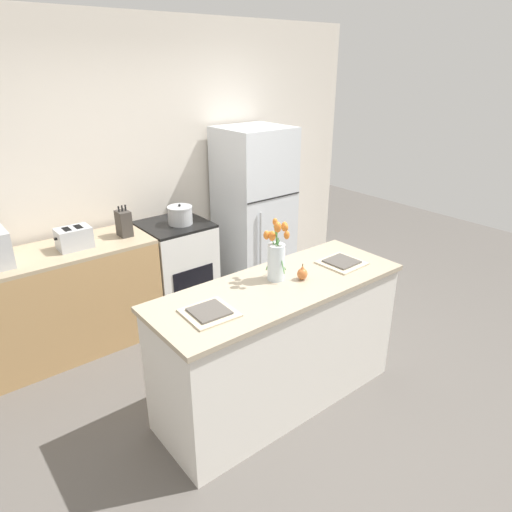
{
  "coord_description": "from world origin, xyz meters",
  "views": [
    {
      "loc": [
        -1.81,
        -2.01,
        2.3
      ],
      "look_at": [
        0.0,
        0.25,
        1.06
      ],
      "focal_mm": 32.0,
      "sensor_mm": 36.0,
      "label": 1
    }
  ],
  "objects_px": {
    "flower_vase": "(276,256)",
    "cooking_pot": "(180,215)",
    "refrigerator": "(254,210)",
    "plate_setting_right": "(342,262)",
    "toaster": "(74,238)",
    "knife_block": "(124,223)",
    "pear_figurine": "(302,273)",
    "plate_setting_left": "(209,312)",
    "stove_range": "(177,268)"
  },
  "relations": [
    {
      "from": "flower_vase",
      "to": "cooking_pot",
      "type": "xyz_separation_m",
      "value": [
        0.11,
        1.47,
        -0.11
      ]
    },
    {
      "from": "refrigerator",
      "to": "flower_vase",
      "type": "relative_size",
      "value": 4.0
    },
    {
      "from": "flower_vase",
      "to": "plate_setting_right",
      "type": "xyz_separation_m",
      "value": [
        0.54,
        -0.11,
        -0.16
      ]
    },
    {
      "from": "flower_vase",
      "to": "plate_setting_right",
      "type": "distance_m",
      "value": 0.58
    },
    {
      "from": "plate_setting_right",
      "to": "toaster",
      "type": "xyz_separation_m",
      "value": [
        -1.4,
        1.59,
        0.05
      ]
    },
    {
      "from": "knife_block",
      "to": "toaster",
      "type": "bearing_deg",
      "value": -177.74
    },
    {
      "from": "pear_figurine",
      "to": "plate_setting_right",
      "type": "height_order",
      "value": "pear_figurine"
    },
    {
      "from": "flower_vase",
      "to": "pear_figurine",
      "type": "bearing_deg",
      "value": -40.04
    },
    {
      "from": "plate_setting_left",
      "to": "knife_block",
      "type": "bearing_deg",
      "value": 83.44
    },
    {
      "from": "refrigerator",
      "to": "cooking_pot",
      "type": "distance_m",
      "value": 0.92
    },
    {
      "from": "toaster",
      "to": "cooking_pot",
      "type": "relative_size",
      "value": 1.22
    },
    {
      "from": "stove_range",
      "to": "plate_setting_right",
      "type": "height_order",
      "value": "plate_setting_right"
    },
    {
      "from": "refrigerator",
      "to": "toaster",
      "type": "height_order",
      "value": "refrigerator"
    },
    {
      "from": "plate_setting_left",
      "to": "knife_block",
      "type": "relative_size",
      "value": 1.1
    },
    {
      "from": "flower_vase",
      "to": "plate_setting_left",
      "type": "relative_size",
      "value": 1.44
    },
    {
      "from": "cooking_pot",
      "to": "knife_block",
      "type": "distance_m",
      "value": 0.53
    },
    {
      "from": "plate_setting_left",
      "to": "refrigerator",
      "type": "bearing_deg",
      "value": 45.13
    },
    {
      "from": "flower_vase",
      "to": "toaster",
      "type": "bearing_deg",
      "value": 119.88
    },
    {
      "from": "stove_range",
      "to": "plate_setting_left",
      "type": "xyz_separation_m",
      "value": [
        -0.67,
        -1.63,
        0.5
      ]
    },
    {
      "from": "plate_setting_left",
      "to": "knife_block",
      "type": "distance_m",
      "value": 1.62
    },
    {
      "from": "knife_block",
      "to": "stove_range",
      "type": "bearing_deg",
      "value": 2.93
    },
    {
      "from": "flower_vase",
      "to": "plate_setting_right",
      "type": "height_order",
      "value": "flower_vase"
    },
    {
      "from": "pear_figurine",
      "to": "knife_block",
      "type": "height_order",
      "value": "knife_block"
    },
    {
      "from": "flower_vase",
      "to": "pear_figurine",
      "type": "height_order",
      "value": "flower_vase"
    },
    {
      "from": "stove_range",
      "to": "knife_block",
      "type": "bearing_deg",
      "value": -177.07
    },
    {
      "from": "flower_vase",
      "to": "knife_block",
      "type": "distance_m",
      "value": 1.56
    },
    {
      "from": "stove_range",
      "to": "plate_setting_right",
      "type": "xyz_separation_m",
      "value": [
        0.47,
        -1.63,
        0.5
      ]
    },
    {
      "from": "refrigerator",
      "to": "flower_vase",
      "type": "height_order",
      "value": "refrigerator"
    },
    {
      "from": "knife_block",
      "to": "plate_setting_right",
      "type": "bearing_deg",
      "value": -59.01
    },
    {
      "from": "stove_range",
      "to": "refrigerator",
      "type": "height_order",
      "value": "refrigerator"
    },
    {
      "from": "plate_setting_left",
      "to": "knife_block",
      "type": "xyz_separation_m",
      "value": [
        0.18,
        1.61,
        0.07
      ]
    },
    {
      "from": "toaster",
      "to": "stove_range",
      "type": "bearing_deg",
      "value": 2.62
    },
    {
      "from": "plate_setting_left",
      "to": "pear_figurine",
      "type": "bearing_deg",
      "value": -0.65
    },
    {
      "from": "knife_block",
      "to": "refrigerator",
      "type": "bearing_deg",
      "value": 1.03
    },
    {
      "from": "refrigerator",
      "to": "cooking_pot",
      "type": "height_order",
      "value": "refrigerator"
    },
    {
      "from": "cooking_pot",
      "to": "plate_setting_left",
      "type": "bearing_deg",
      "value": -114.38
    },
    {
      "from": "cooking_pot",
      "to": "toaster",
      "type": "bearing_deg",
      "value": 179.41
    },
    {
      "from": "plate_setting_right",
      "to": "plate_setting_left",
      "type": "bearing_deg",
      "value": 180.0
    },
    {
      "from": "refrigerator",
      "to": "toaster",
      "type": "distance_m",
      "value": 1.88
    },
    {
      "from": "plate_setting_right",
      "to": "cooking_pot",
      "type": "distance_m",
      "value": 1.64
    },
    {
      "from": "stove_range",
      "to": "toaster",
      "type": "relative_size",
      "value": 3.27
    },
    {
      "from": "plate_setting_right",
      "to": "refrigerator",
      "type": "bearing_deg",
      "value": 73.77
    },
    {
      "from": "flower_vase",
      "to": "plate_setting_left",
      "type": "bearing_deg",
      "value": -170.08
    },
    {
      "from": "toaster",
      "to": "plate_setting_left",
      "type": "bearing_deg",
      "value": -81.19
    },
    {
      "from": "cooking_pot",
      "to": "knife_block",
      "type": "xyz_separation_m",
      "value": [
        -0.53,
        0.03,
        0.03
      ]
    },
    {
      "from": "refrigerator",
      "to": "pear_figurine",
      "type": "distance_m",
      "value": 1.87
    },
    {
      "from": "plate_setting_right",
      "to": "flower_vase",
      "type": "bearing_deg",
      "value": 168.97
    },
    {
      "from": "stove_range",
      "to": "flower_vase",
      "type": "bearing_deg",
      "value": -92.58
    },
    {
      "from": "stove_range",
      "to": "refrigerator",
      "type": "relative_size",
      "value": 0.53
    },
    {
      "from": "refrigerator",
      "to": "cooking_pot",
      "type": "relative_size",
      "value": 7.45
    }
  ]
}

